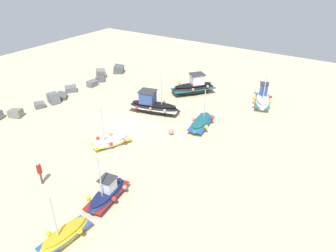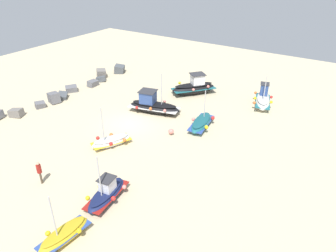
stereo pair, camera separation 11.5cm
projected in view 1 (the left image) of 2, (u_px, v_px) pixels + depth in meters
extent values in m
plane|color=beige|center=(130.00, 124.00, 28.83)|extent=(59.64, 59.64, 0.00)
ellipsoid|color=gold|center=(65.00, 236.00, 16.98)|extent=(3.15, 1.20, 0.74)
cube|color=#2D4C9E|center=(65.00, 235.00, 16.96)|extent=(3.03, 1.22, 0.08)
ellipsoid|color=gold|center=(64.00, 232.00, 16.84)|extent=(2.77, 1.05, 0.13)
cylinder|color=#B7B7BC|center=(54.00, 217.00, 15.92)|extent=(0.08, 0.08, 2.61)
sphere|color=yellow|center=(49.00, 234.00, 16.81)|extent=(0.29, 0.29, 0.29)
sphere|color=yellow|center=(80.00, 231.00, 16.90)|extent=(0.29, 0.29, 0.29)
ellipsoid|color=navy|center=(107.00, 195.00, 19.82)|extent=(3.63, 1.73, 0.75)
cube|color=maroon|center=(107.00, 195.00, 19.80)|extent=(3.50, 1.73, 0.11)
ellipsoid|color=#151E45|center=(107.00, 192.00, 19.67)|extent=(3.19, 1.50, 0.15)
cube|color=silver|center=(108.00, 184.00, 19.60)|extent=(0.96, 0.90, 0.80)
cube|color=#333338|center=(107.00, 179.00, 19.39)|extent=(1.12, 1.05, 0.06)
cylinder|color=#B7B7BC|center=(100.00, 177.00, 18.60)|extent=(0.08, 0.08, 2.83)
sphere|color=yellow|center=(88.00, 198.00, 19.25)|extent=(0.29, 0.29, 0.29)
sphere|color=red|center=(114.00, 199.00, 19.18)|extent=(0.29, 0.29, 0.29)
sphere|color=yellow|center=(100.00, 187.00, 20.23)|extent=(0.29, 0.29, 0.29)
sphere|color=#EA7F75|center=(125.00, 187.00, 20.16)|extent=(0.29, 0.29, 0.29)
ellipsoid|color=white|center=(111.00, 142.00, 25.44)|extent=(3.44, 2.41, 0.67)
cube|color=gold|center=(111.00, 142.00, 25.43)|extent=(3.34, 2.39, 0.07)
ellipsoid|color=beige|center=(111.00, 139.00, 25.31)|extent=(3.03, 2.12, 0.12)
cylinder|color=#B7B7BC|center=(102.00, 124.00, 24.33)|extent=(0.08, 0.08, 2.85)
sphere|color=red|center=(98.00, 138.00, 25.42)|extent=(0.30, 0.30, 0.30)
sphere|color=red|center=(111.00, 144.00, 24.68)|extent=(0.30, 0.30, 0.30)
sphere|color=orange|center=(111.00, 135.00, 25.97)|extent=(0.30, 0.30, 0.30)
sphere|color=orange|center=(124.00, 140.00, 25.22)|extent=(0.30, 0.30, 0.30)
ellipsoid|color=white|center=(262.00, 101.00, 32.00)|extent=(4.14, 2.54, 1.03)
cube|color=#1E6670|center=(262.00, 101.00, 31.98)|extent=(3.99, 2.49, 0.17)
ellipsoid|color=beige|center=(263.00, 98.00, 31.81)|extent=(3.63, 2.19, 0.23)
cube|color=#2D4784|center=(264.00, 89.00, 32.12)|extent=(1.06, 0.98, 1.13)
cube|color=#333338|center=(265.00, 84.00, 31.83)|extent=(1.23, 1.14, 0.06)
cylinder|color=#B7B7BC|center=(265.00, 88.00, 30.65)|extent=(0.08, 0.08, 2.49)
sphere|color=orange|center=(254.00, 103.00, 31.14)|extent=(0.29, 0.29, 0.29)
sphere|color=yellow|center=(271.00, 102.00, 31.23)|extent=(0.29, 0.29, 0.29)
sphere|color=yellow|center=(255.00, 98.00, 32.05)|extent=(0.29, 0.29, 0.29)
sphere|color=red|center=(271.00, 97.00, 32.11)|extent=(0.29, 0.29, 0.29)
sphere|color=orange|center=(255.00, 93.00, 32.90)|extent=(0.29, 0.29, 0.29)
ellipsoid|color=#1E6670|center=(201.00, 123.00, 28.09)|extent=(3.95, 1.83, 0.81)
cube|color=#2D4C9E|center=(201.00, 123.00, 28.07)|extent=(3.81, 1.83, 0.11)
ellipsoid|color=#1A565F|center=(201.00, 120.00, 27.94)|extent=(3.47, 1.59, 0.16)
cylinder|color=#B7B7BC|center=(205.00, 104.00, 27.85)|extent=(0.08, 0.08, 2.49)
sphere|color=red|center=(213.00, 118.00, 28.38)|extent=(0.33, 0.33, 0.33)
sphere|color=#EA7F75|center=(193.00, 119.00, 28.25)|extent=(0.33, 0.33, 0.33)
sphere|color=yellow|center=(206.00, 127.00, 26.99)|extent=(0.33, 0.33, 0.33)
ellipsoid|color=black|center=(154.00, 108.00, 30.66)|extent=(2.98, 5.35, 1.09)
cube|color=white|center=(154.00, 107.00, 30.64)|extent=(2.93, 5.15, 0.22)
ellipsoid|color=black|center=(154.00, 104.00, 30.47)|extent=(2.57, 4.69, 0.27)
cube|color=#2D4784|center=(148.00, 97.00, 30.34)|extent=(1.55, 1.62, 1.14)
cube|color=#333338|center=(148.00, 91.00, 30.05)|extent=(1.79, 1.88, 0.06)
cylinder|color=#B7B7BC|center=(161.00, 90.00, 29.48)|extent=(0.08, 0.08, 3.04)
sphere|color=#EA7F75|center=(165.00, 111.00, 29.28)|extent=(0.29, 0.29, 0.29)
sphere|color=#EA7F75|center=(164.00, 101.00, 31.10)|extent=(0.29, 0.29, 0.29)
sphere|color=orange|center=(150.00, 109.00, 29.69)|extent=(0.29, 0.29, 0.29)
sphere|color=#EA7F75|center=(151.00, 100.00, 31.52)|extent=(0.29, 0.29, 0.29)
sphere|color=red|center=(137.00, 108.00, 30.14)|extent=(0.29, 0.29, 0.29)
ellipsoid|color=black|center=(193.00, 89.00, 34.68)|extent=(4.92, 4.44, 1.24)
cube|color=#1E6670|center=(193.00, 88.00, 34.65)|extent=(4.77, 4.31, 0.22)
ellipsoid|color=black|center=(193.00, 85.00, 34.45)|extent=(4.29, 3.86, 0.29)
cube|color=white|center=(197.00, 79.00, 34.27)|extent=(1.76, 1.75, 1.06)
cube|color=#333338|center=(197.00, 74.00, 34.00)|extent=(2.04, 2.02, 0.06)
sphere|color=yellow|center=(179.00, 83.00, 34.91)|extent=(0.30, 0.30, 0.30)
sphere|color=#EA7F75|center=(193.00, 90.00, 33.58)|extent=(0.30, 0.30, 0.30)
sphere|color=red|center=(193.00, 81.00, 35.37)|extent=(0.30, 0.30, 0.30)
sphere|color=#EA7F75|center=(208.00, 86.00, 33.98)|extent=(0.30, 0.30, 0.30)
cylinder|color=brown|center=(41.00, 177.00, 21.30)|extent=(0.14, 0.14, 0.85)
cylinder|color=brown|center=(41.00, 179.00, 21.18)|extent=(0.14, 0.14, 0.85)
cylinder|color=maroon|center=(39.00, 169.00, 20.89)|extent=(0.32, 0.32, 0.60)
sphere|color=tan|center=(38.00, 164.00, 20.69)|extent=(0.22, 0.22, 0.22)
cube|color=slate|center=(16.00, 113.00, 29.90)|extent=(1.24, 1.49, 0.87)
cube|color=slate|center=(40.00, 105.00, 31.60)|extent=(1.12, 1.09, 0.75)
cube|color=slate|center=(53.00, 98.00, 32.64)|extent=(1.31, 1.55, 1.17)
cube|color=#4C5156|center=(62.00, 96.00, 33.61)|extent=(1.52, 1.57, 0.89)
cube|color=slate|center=(71.00, 89.00, 35.32)|extent=(1.63, 1.57, 0.70)
cube|color=slate|center=(92.00, 84.00, 36.71)|extent=(1.24, 0.92, 0.82)
cube|color=#4C5156|center=(100.00, 79.00, 38.10)|extent=(1.28, 1.40, 0.82)
cube|color=slate|center=(101.00, 74.00, 39.28)|extent=(1.62, 1.69, 1.10)
cube|color=#4C5156|center=(119.00, 69.00, 40.75)|extent=(1.71, 1.77, 1.16)
cylinder|color=#3F3F42|center=(171.00, 134.00, 27.02)|extent=(0.08, 0.08, 0.12)
sphere|color=#EA7F75|center=(171.00, 131.00, 26.88)|extent=(0.46, 0.46, 0.46)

